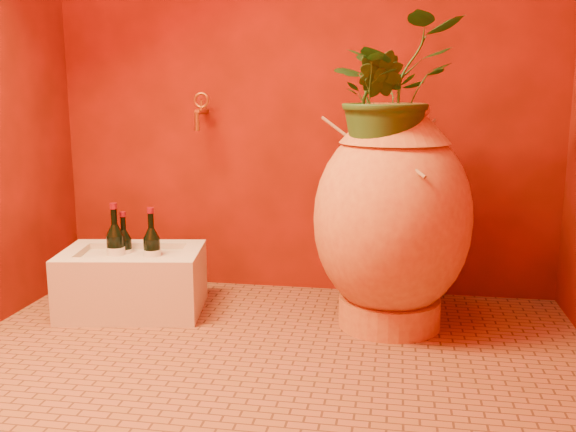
% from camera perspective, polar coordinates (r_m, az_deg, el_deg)
% --- Properties ---
extents(floor, '(2.50, 2.50, 0.00)m').
position_cam_1_polar(floor, '(2.44, -2.22, -13.34)').
color(floor, brown).
rests_on(floor, ground).
extents(wall_back, '(2.50, 0.02, 2.50)m').
position_cam_1_polar(wall_back, '(3.22, 1.42, 15.40)').
color(wall_back, '#521304').
rests_on(wall_back, ground).
extents(amphora, '(0.76, 0.76, 0.96)m').
position_cam_1_polar(amphora, '(2.76, 9.23, -0.19)').
color(amphora, '#C58237').
rests_on(amphora, floor).
extents(stone_basin, '(0.69, 0.52, 0.29)m').
position_cam_1_polar(stone_basin, '(3.06, -13.60, -5.73)').
color(stone_basin, beige).
rests_on(stone_basin, floor).
extents(wine_bottle_a, '(0.07, 0.07, 0.30)m').
position_cam_1_polar(wine_bottle_a, '(3.11, -14.32, -3.09)').
color(wine_bottle_a, black).
rests_on(wine_bottle_a, stone_basin).
extents(wine_bottle_b, '(0.08, 0.08, 0.33)m').
position_cam_1_polar(wine_bottle_b, '(3.02, -11.99, -3.20)').
color(wine_bottle_b, black).
rests_on(wine_bottle_b, stone_basin).
extents(wine_bottle_c, '(0.08, 0.08, 0.34)m').
position_cam_1_polar(wine_bottle_c, '(3.07, -15.06, -2.96)').
color(wine_bottle_c, black).
rests_on(wine_bottle_c, stone_basin).
extents(wall_tap, '(0.08, 0.17, 0.18)m').
position_cam_1_polar(wall_tap, '(3.23, -7.78, 9.35)').
color(wall_tap, '#AD7E28').
rests_on(wall_tap, wall_back).
extents(plant_main, '(0.70, 0.69, 0.59)m').
position_cam_1_polar(plant_main, '(2.68, 8.94, 10.87)').
color(plant_main, '#214A1A').
rests_on(plant_main, amphora).
extents(plant_side, '(0.27, 0.24, 0.40)m').
position_cam_1_polar(plant_side, '(2.64, 7.68, 9.94)').
color(plant_side, '#214A1A').
rests_on(plant_side, amphora).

